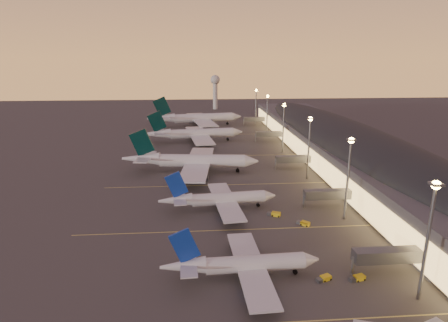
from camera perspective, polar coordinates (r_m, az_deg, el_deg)
ground at (r=115.07m, az=0.73°, el=-9.38°), size 700.00×700.00×0.00m
airliner_narrow_south at (r=87.59m, az=2.70°, el=-15.46°), size 36.37×32.47×13.01m
airliner_narrow_north at (r=123.20m, az=-0.84°, el=-5.84°), size 38.97×34.97×13.91m
airliner_wide_near at (r=163.70m, az=-5.16°, el=0.02°), size 59.86×54.87×19.15m
airliner_wide_mid at (r=222.09m, az=-4.69°, el=4.15°), size 60.00×55.06×19.19m
airliner_wide_far at (r=274.99m, az=-4.33°, el=6.51°), size 69.01×63.63×22.13m
terminal_building at (r=194.36m, az=17.25°, el=3.02°), size 56.35×255.00×17.46m
light_masts at (r=177.67m, az=10.54°, el=5.23°), size 2.20×217.20×25.90m
radar_tower at (r=365.46m, az=-1.35°, el=11.32°), size 9.00×9.00×32.50m
lane_markings at (r=152.18m, az=-0.61°, el=-3.05°), size 90.00×180.36×0.00m
baggage_tug_a at (r=90.96m, az=15.01°, el=-16.88°), size 3.80×2.60×1.06m
baggage_tug_b at (r=93.13m, az=19.68°, el=-16.46°), size 3.94×2.39×1.10m
baggage_tug_c at (r=120.66m, az=7.69°, el=-8.01°), size 4.44×3.21×1.24m
baggage_tug_d at (r=115.94m, az=12.05°, el=-9.26°), size 3.87×3.78×1.17m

